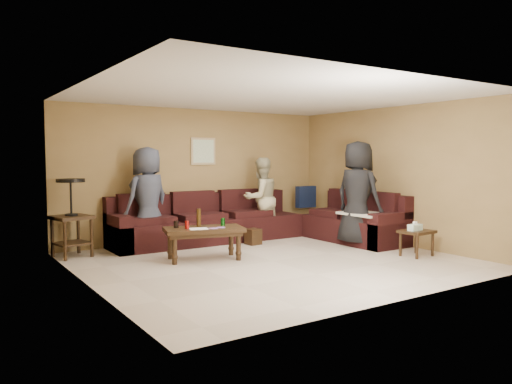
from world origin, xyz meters
TOP-DOWN VIEW (x-y plane):
  - room at (0.00, 0.00)m, footprint 5.60×5.50m
  - sectional_sofa at (0.81, 1.52)m, footprint 4.65×2.90m
  - coffee_table at (-0.83, 0.69)m, footprint 1.32×0.90m
  - end_table_left at (-2.48, 2.03)m, footprint 0.66×0.66m
  - side_table_right at (2.14, -0.95)m, footprint 0.53×0.44m
  - waste_bin at (0.54, 1.39)m, footprint 0.26×0.26m
  - wall_art at (0.10, 2.48)m, footprint 0.52×0.04m
  - person_left at (-1.22, 2.02)m, footprint 1.00×0.82m
  - person_middle at (1.04, 1.88)m, footprint 0.79×0.62m
  - person_right at (2.02, 0.24)m, footprint 0.71×0.98m

SIDE VIEW (x-z plane):
  - waste_bin at x=0.54m, z-range 0.00..0.29m
  - sectional_sofa at x=0.81m, z-range -0.16..0.81m
  - side_table_right at x=2.14m, z-range 0.09..0.65m
  - coffee_table at x=-0.83m, z-range 0.03..0.82m
  - end_table_left at x=-2.48m, z-range 0.03..1.28m
  - person_middle at x=1.04m, z-range 0.00..1.58m
  - person_left at x=-1.22m, z-range 0.00..1.76m
  - person_right at x=2.02m, z-range 0.00..1.87m
  - room at x=0.00m, z-range 0.41..2.91m
  - wall_art at x=0.10m, z-range 1.44..1.96m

